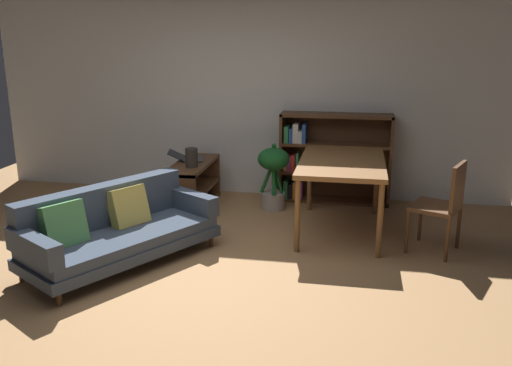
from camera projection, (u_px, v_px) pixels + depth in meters
name	position (u px, v px, depth m)	size (l,w,h in m)	color
ground_plane	(186.00, 275.00, 4.92)	(8.16, 8.16, 0.00)	#A87A4C
back_wall_panel	(245.00, 92.00, 7.12)	(6.80, 0.10, 2.70)	silver
fabric_couch	(115.00, 228.00, 5.14)	(1.60, 1.96, 0.71)	#56351E
media_console	(193.00, 186.00, 6.74)	(0.41, 1.13, 0.56)	#56351E
open_laptop	(188.00, 158.00, 6.82)	(0.49, 0.40, 0.11)	#333338
desk_speaker	(192.00, 158.00, 6.45)	(0.15, 0.15, 0.22)	#2D2823
potted_floor_plant	(273.00, 172.00, 6.61)	(0.38, 0.44, 0.82)	#9E9389
dining_table	(342.00, 167.00, 5.82)	(0.89, 1.43, 0.79)	brown
dining_chair_near	(444.00, 202.00, 5.29)	(0.57, 0.58, 0.92)	#56351E
bookshelf	(328.00, 158.00, 6.96)	(1.39, 0.34, 1.13)	#56351E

